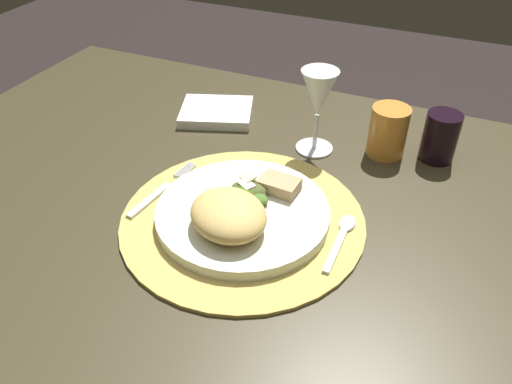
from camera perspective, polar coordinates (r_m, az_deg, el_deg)
name	(u,v)px	position (r m, az deg, el deg)	size (l,w,h in m)	color
dining_table	(240,250)	(0.89, -1.79, -6.63)	(1.27, 0.86, 0.74)	#3B3420
placemat	(243,219)	(0.76, -1.51, -3.10)	(0.37, 0.37, 0.01)	tan
dinner_plate	(243,213)	(0.76, -1.52, -2.40)	(0.26, 0.26, 0.02)	silver
pasta_serving	(228,214)	(0.70, -3.13, -2.56)	(0.12, 0.10, 0.05)	#E5BC66
salad_greens	(249,192)	(0.77, -0.84, -0.03)	(0.07, 0.08, 0.03)	#495627
bread_piece	(279,185)	(0.78, 2.67, 0.79)	(0.06, 0.04, 0.02)	tan
fork	(160,191)	(0.82, -10.86, 0.06)	(0.03, 0.16, 0.00)	silver
spoon	(343,234)	(0.74, 9.77, -4.71)	(0.02, 0.13, 0.01)	silver
napkin	(217,112)	(1.03, -4.49, 9.01)	(0.14, 0.12, 0.02)	white
wine_glass	(318,97)	(0.88, 7.07, 10.64)	(0.07, 0.07, 0.15)	silver
amber_tumbler	(388,131)	(0.92, 14.71, 6.64)	(0.07, 0.07, 0.09)	orange
dark_tumbler	(440,137)	(0.94, 20.12, 5.89)	(0.06, 0.06, 0.09)	black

